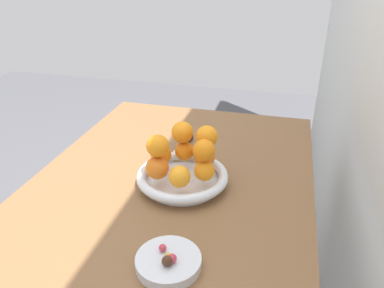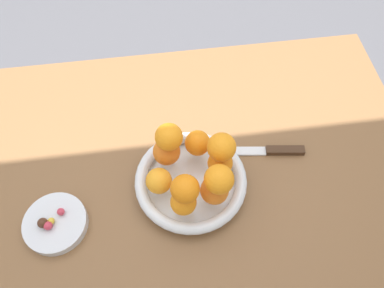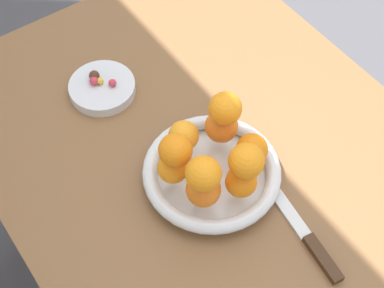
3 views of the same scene
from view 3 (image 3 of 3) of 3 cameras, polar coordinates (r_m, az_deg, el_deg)
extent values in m
cube|color=brown|center=(1.09, 3.18, -2.85)|extent=(1.10, 0.76, 0.04)
cylinder|color=brown|center=(1.74, 1.27, 6.87)|extent=(0.05, 0.05, 0.70)
cylinder|color=brown|center=(1.59, -17.75, -3.37)|extent=(0.05, 0.05, 0.70)
cylinder|color=silver|center=(1.05, 1.89, -3.27)|extent=(0.20, 0.20, 0.01)
torus|color=silver|center=(1.04, 1.92, -2.68)|extent=(0.25, 0.25, 0.03)
cylinder|color=silver|center=(1.19, -8.70, 5.39)|extent=(0.13, 0.13, 0.02)
sphere|color=orange|center=(1.04, 2.87, 1.74)|extent=(0.06, 0.06, 0.06)
sphere|color=orange|center=(1.03, -0.82, 0.80)|extent=(0.05, 0.05, 0.05)
sphere|color=orange|center=(0.99, -1.86, -2.35)|extent=(0.05, 0.05, 0.05)
sphere|color=orange|center=(0.97, 1.11, -4.45)|extent=(0.06, 0.06, 0.06)
sphere|color=orange|center=(0.98, 4.78, -3.66)|extent=(0.05, 0.05, 0.05)
sphere|color=orange|center=(1.02, 5.82, -0.50)|extent=(0.06, 0.06, 0.06)
sphere|color=orange|center=(0.99, 3.25, 3.47)|extent=(0.06, 0.06, 0.06)
sphere|color=orange|center=(0.95, -1.62, -0.62)|extent=(0.06, 0.06, 0.06)
sphere|color=orange|center=(0.91, 1.11, -2.92)|extent=(0.06, 0.06, 0.06)
sphere|color=orange|center=(0.94, 5.30, -1.65)|extent=(0.06, 0.06, 0.06)
sphere|color=gold|center=(1.18, -8.92, 6.05)|extent=(0.01, 0.01, 0.01)
sphere|color=#472819|center=(1.18, -9.46, 6.55)|extent=(0.02, 0.02, 0.02)
sphere|color=#C6384C|center=(1.17, -7.72, 5.90)|extent=(0.02, 0.02, 0.02)
sphere|color=#C6384C|center=(1.18, -9.48, 6.05)|extent=(0.02, 0.02, 0.02)
cube|color=#3F2819|center=(1.00, 12.56, -10.78)|extent=(0.09, 0.03, 0.01)
cube|color=silver|center=(1.05, 8.48, -5.25)|extent=(0.17, 0.04, 0.01)
camera|label=1|loc=(1.31, -34.85, 31.94)|focal=35.00mm
camera|label=2|loc=(0.50, -39.68, 29.19)|focal=35.00mm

